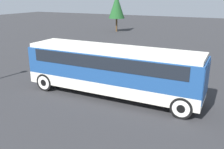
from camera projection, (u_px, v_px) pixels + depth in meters
ground_plane at (112, 95)px, 14.99m from camera, size 120.00×120.00×0.00m
tour_bus at (113, 67)px, 14.41m from camera, size 10.39×2.56×2.92m
parked_car_near at (85, 57)px, 21.48m from camera, size 4.21×1.89×1.34m
parked_car_mid at (153, 58)px, 20.90m from camera, size 4.15×1.95×1.40m
tree_left at (117, 6)px, 40.26m from camera, size 2.57×2.57×5.97m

